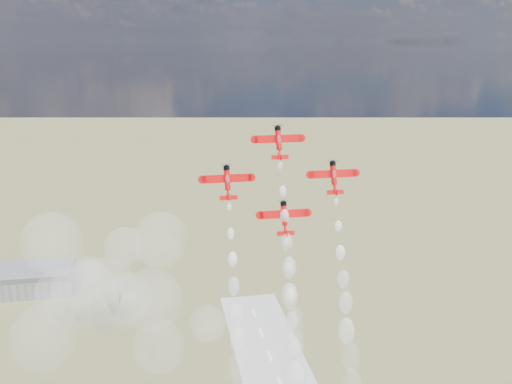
{
  "coord_description": "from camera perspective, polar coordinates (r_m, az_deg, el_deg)",
  "views": [
    {
      "loc": [
        -44.76,
        -117.59,
        134.73
      ],
      "look_at": [
        -22.81,
        0.86,
        101.3
      ],
      "focal_mm": 38.0,
      "sensor_mm": 36.0,
      "label": 1
    }
  ],
  "objects": [
    {
      "name": "hangar",
      "position": [
        332.66,
        -22.93,
        -8.47
      ],
      "size": [
        50.0,
        28.0,
        13.0
      ],
      "color": "gray",
      "rests_on": "ground"
    },
    {
      "name": "drifted_smoke_cloud",
      "position": [
        163.57,
        -15.99,
        -10.71
      ],
      "size": [
        63.37,
        33.19,
        52.36
      ],
      "color": "white",
      "rests_on": "ground"
    },
    {
      "name": "plane_slot",
      "position": [
        124.55,
        3.01,
        -2.67
      ],
      "size": [
        11.34,
        5.25,
        7.7
      ],
      "rotation": [
        1.18,
        0.0,
        0.0
      ],
      "color": "red",
      "rests_on": "ground"
    },
    {
      "name": "plane_lead",
      "position": [
        126.91,
        2.4,
        5.31
      ],
      "size": [
        11.34,
        5.25,
        7.7
      ],
      "rotation": [
        1.18,
        0.0,
        0.0
      ],
      "color": "red",
      "rests_on": "ground"
    },
    {
      "name": "plane_right",
      "position": [
        128.83,
        8.19,
        1.59
      ],
      "size": [
        11.34,
        5.25,
        7.7
      ],
      "rotation": [
        1.18,
        0.0,
        0.0
      ],
      "color": "red",
      "rests_on": "ground"
    },
    {
      "name": "smoke_trail_lead",
      "position": [
        125.54,
        3.86,
        -14.39
      ],
      "size": [
        5.72,
        21.29,
        47.04
      ],
      "color": "white",
      "rests_on": "plane_lead"
    },
    {
      "name": "smoke_trail_left",
      "position": [
        124.86,
        -1.59,
        -19.06
      ],
      "size": [
        5.48,
        21.67,
        46.96
      ],
      "color": "white",
      "rests_on": "plane_left"
    },
    {
      "name": "smoke_trail_right",
      "position": [
        130.69,
        9.9,
        -17.7
      ],
      "size": [
        5.14,
        20.65,
        47.11
      ],
      "color": "white",
      "rests_on": "plane_right"
    },
    {
      "name": "plane_left",
      "position": [
        123.22,
        -3.03,
        1.09
      ],
      "size": [
        11.34,
        5.25,
        7.7
      ],
      "rotation": [
        1.18,
        0.0,
        0.0
      ],
      "color": "red",
      "rests_on": "ground"
    }
  ]
}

